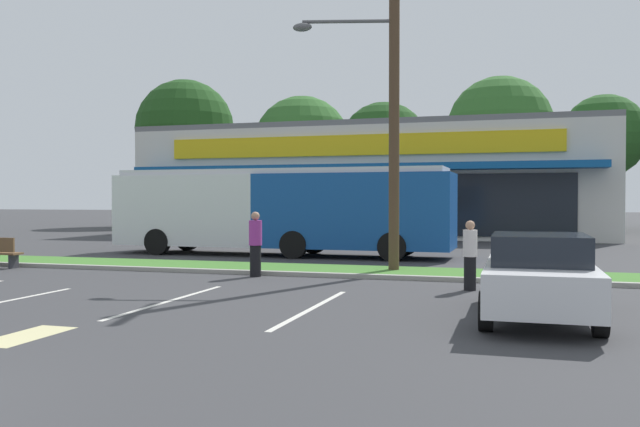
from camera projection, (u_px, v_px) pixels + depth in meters
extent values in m
cube|color=#427A2D|center=(277.00, 268.00, 19.67)|extent=(56.00, 2.20, 0.12)
cube|color=#99968C|center=(262.00, 273.00, 18.50)|extent=(56.00, 0.24, 0.12)
cube|color=silver|center=(169.00, 301.00, 13.71)|extent=(0.12, 4.80, 0.01)
cube|color=silver|center=(312.00, 308.00, 12.78)|extent=(0.12, 4.80, 0.01)
cube|color=beige|center=(26.00, 336.00, 10.19)|extent=(0.70, 1.60, 0.01)
cube|color=beige|center=(377.00, 185.00, 41.40)|extent=(26.68, 12.37, 6.13)
cube|color=black|center=(354.00, 205.00, 35.46)|extent=(22.41, 0.08, 3.19)
cube|color=#0F4C8C|center=(351.00, 168.00, 34.79)|extent=(25.08, 1.40, 0.35)
cube|color=gold|center=(354.00, 145.00, 35.36)|extent=(21.34, 0.16, 1.10)
cube|color=slate|center=(377.00, 133.00, 41.34)|extent=(26.68, 12.37, 0.30)
cylinder|color=#473323|center=(185.00, 196.00, 53.78)|extent=(0.44, 0.44, 4.90)
sphere|color=#1E4719|center=(185.00, 129.00, 53.67)|extent=(7.92, 7.92, 7.92)
cylinder|color=#473323|center=(302.00, 204.00, 52.12)|extent=(0.44, 0.44, 3.57)
sphere|color=#2D6026|center=(302.00, 145.00, 52.02)|extent=(7.64, 7.64, 7.64)
cylinder|color=#473323|center=(384.00, 204.00, 50.11)|extent=(0.44, 0.44, 3.57)
sphere|color=#1E4719|center=(384.00, 147.00, 50.03)|extent=(6.77, 6.77, 6.77)
cylinder|color=#473323|center=(500.00, 200.00, 45.84)|extent=(0.44, 0.44, 4.24)
sphere|color=#2D6026|center=(500.00, 129.00, 45.75)|extent=(7.30, 7.30, 7.30)
cylinder|color=#473323|center=(604.00, 198.00, 47.05)|extent=(0.44, 0.44, 4.46)
sphere|color=#23511E|center=(604.00, 136.00, 46.96)|extent=(5.86, 5.86, 5.86)
cylinder|color=#4C3826|center=(394.00, 99.00, 18.72)|extent=(0.30, 0.30, 9.92)
cylinder|color=#59595B|center=(348.00, 21.00, 18.73)|extent=(2.55, 0.73, 0.10)
ellipsoid|color=#59595B|center=(302.00, 27.00, 18.78)|extent=(0.56, 0.32, 0.24)
cube|color=#144793|center=(355.00, 211.00, 24.16)|extent=(7.17, 2.65, 2.70)
cube|color=silver|center=(195.00, 210.00, 26.08)|extent=(5.87, 2.63, 2.70)
cube|color=silver|center=(280.00, 172.00, 24.99)|extent=(12.48, 2.47, 0.20)
cube|color=black|center=(291.00, 198.00, 26.26)|extent=(11.93, 0.22, 1.19)
cube|color=black|center=(130.00, 202.00, 26.95)|extent=(0.09, 2.17, 1.51)
cylinder|color=black|center=(158.00, 242.00, 25.28)|extent=(1.00, 0.31, 1.00)
cylinder|color=black|center=(188.00, 238.00, 27.52)|extent=(1.00, 0.31, 1.00)
cylinder|color=black|center=(294.00, 245.00, 23.64)|extent=(1.00, 0.31, 1.00)
cylinder|color=black|center=(314.00, 241.00, 25.88)|extent=(1.00, 0.31, 1.00)
cylinder|color=black|center=(392.00, 247.00, 22.58)|extent=(1.00, 0.31, 1.00)
cylinder|color=black|center=(404.00, 243.00, 24.82)|extent=(1.00, 0.31, 1.00)
cube|color=#333338|center=(14.00, 261.00, 20.29)|extent=(0.08, 0.36, 0.45)
cube|color=silver|center=(539.00, 281.00, 11.68)|extent=(1.78, 4.56, 0.68)
cube|color=black|center=(540.00, 249.00, 11.45)|extent=(1.57, 2.05, 0.50)
cylinder|color=black|center=(492.00, 288.00, 13.28)|extent=(0.22, 0.64, 0.64)
cylinder|color=black|center=(582.00, 292.00, 12.80)|extent=(0.22, 0.64, 0.64)
cylinder|color=black|center=(486.00, 311.00, 10.57)|extent=(0.22, 0.64, 0.64)
cylinder|color=black|center=(600.00, 316.00, 10.09)|extent=(0.22, 0.64, 0.64)
cube|color=#9E998C|center=(254.00, 230.00, 32.07)|extent=(4.13, 1.87, 0.69)
cube|color=black|center=(250.00, 218.00, 32.12)|extent=(1.86, 1.65, 0.45)
cylinder|color=black|center=(285.00, 236.00, 32.56)|extent=(0.64, 0.22, 0.64)
cylinder|color=black|center=(273.00, 238.00, 30.86)|extent=(0.64, 0.22, 0.64)
cylinder|color=black|center=(237.00, 235.00, 33.29)|extent=(0.64, 0.22, 0.64)
cylinder|color=black|center=(222.00, 237.00, 31.59)|extent=(0.64, 0.22, 0.64)
cylinder|color=black|center=(255.00, 261.00, 18.11)|extent=(0.30, 0.30, 0.86)
cylinder|color=#99338C|center=(255.00, 233.00, 18.09)|extent=(0.36, 0.36, 0.68)
sphere|color=tan|center=(255.00, 216.00, 18.08)|extent=(0.24, 0.24, 0.24)
cylinder|color=black|center=(470.00, 274.00, 15.33)|extent=(0.28, 0.28, 0.78)
cylinder|color=silver|center=(470.00, 243.00, 15.31)|extent=(0.33, 0.33, 0.62)
sphere|color=tan|center=(470.00, 225.00, 15.30)|extent=(0.22, 0.22, 0.22)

